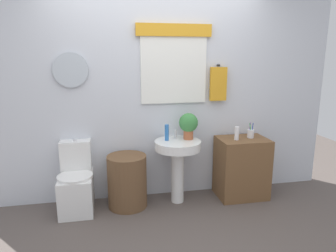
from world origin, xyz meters
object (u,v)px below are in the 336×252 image
Objects in this scene: wooden_cabinet at (241,168)px; lotion_bottle at (237,133)px; laundry_hamper at (127,181)px; potted_plant at (188,124)px; toothbrush_cup at (251,133)px; pedestal_sink at (178,156)px; toilet at (77,184)px; soap_bottle at (167,133)px.

wooden_cabinet is 0.46m from lotion_bottle.
laundry_hamper is 3.81× the size of lotion_bottle.
toothbrush_cup is at bearing -2.97° from potted_plant.
pedestal_sink is at bearing 176.75° from lotion_bottle.
pedestal_sink is (1.16, -0.03, 0.28)m from toilet.
toothbrush_cup is (0.91, 0.02, 0.22)m from pedestal_sink.
potted_plant is at bearing 23.20° from pedestal_sink.
soap_bottle reaches higher than pedestal_sink.
potted_plant reaches higher than lotion_bottle.
lotion_bottle is (0.56, -0.10, -0.12)m from potted_plant.
wooden_cabinet is 2.38× the size of potted_plant.
pedestal_sink is at bearing -156.80° from potted_plant.
toilet is at bearing -179.13° from soap_bottle.
toothbrush_cup is at bearing 16.21° from lotion_bottle.
lotion_bottle is at bearing -10.05° from potted_plant.
pedestal_sink is 0.83m from wooden_cabinet.
pedestal_sink is at bearing -22.62° from soap_bottle.
laundry_hamper is 1.58m from toothbrush_cup.
lotion_bottle is (1.86, -0.07, 0.52)m from toilet.
laundry_hamper is 1.97× the size of potted_plant.
lotion_bottle is (-0.10, -0.04, 0.45)m from wooden_cabinet.
laundry_hamper is at bearing 178.23° from lotion_bottle.
potted_plant is (1.30, 0.03, 0.63)m from toilet.
wooden_cabinet is at bearing 0.00° from laundry_hamper.
laundry_hamper is at bearing -3.46° from toilet.
toilet is at bearing 176.54° from laundry_hamper.
toilet reaches higher than pedestal_sink.
soap_bottle is (1.04, 0.02, 0.55)m from toilet.
toothbrush_cup is at bearing -1.67° from soap_bottle.
lotion_bottle reaches higher than pedestal_sink.
pedestal_sink is at bearing 180.00° from wooden_cabinet.
toilet is at bearing 177.72° from lotion_bottle.
lotion_bottle is (0.82, -0.09, -0.03)m from soap_bottle.
pedestal_sink is 4.01× the size of soap_bottle.
potted_plant is at bearing 2.20° from soap_bottle.
potted_plant reaches higher than toothbrush_cup.
lotion_bottle is at bearing -6.23° from soap_bottle.
laundry_hamper is (0.57, -0.03, 0.00)m from toilet.
toilet is 1.97m from wooden_cabinet.
potted_plant is (0.26, 0.01, 0.09)m from soap_bottle.
soap_bottle is at bearing 173.77° from lotion_bottle.
lotion_bottle is at bearing -158.81° from wooden_cabinet.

